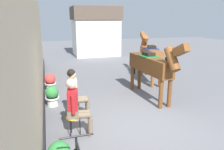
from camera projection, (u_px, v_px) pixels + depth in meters
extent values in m
plane|color=slate|center=(108.00, 89.00, 8.33)|extent=(40.00, 40.00, 0.00)
cube|color=#CCB793|center=(33.00, 55.00, 5.78)|extent=(0.30, 14.00, 3.40)
cube|color=black|center=(39.00, 107.00, 6.17)|extent=(0.34, 14.00, 0.36)
cube|color=silver|center=(96.00, 38.00, 15.90)|extent=(3.20, 2.40, 2.60)
cube|color=brown|center=(95.00, 13.00, 15.45)|extent=(3.40, 2.60, 0.90)
cylinder|color=gold|center=(73.00, 117.00, 4.90)|extent=(0.34, 0.34, 0.03)
cylinder|color=black|center=(80.00, 126.00, 4.98)|extent=(0.02, 0.02, 0.45)
cylinder|color=black|center=(71.00, 124.00, 5.07)|extent=(0.02, 0.02, 0.45)
cylinder|color=black|center=(71.00, 129.00, 4.84)|extent=(0.02, 0.02, 0.45)
cube|color=brown|center=(73.00, 113.00, 4.87)|extent=(0.29, 0.36, 0.20)
cube|color=maroon|center=(73.00, 99.00, 4.79)|extent=(0.28, 0.37, 0.44)
sphere|color=tan|center=(72.00, 85.00, 4.70)|extent=(0.20, 0.20, 0.20)
sphere|color=#B2A38E|center=(71.00, 83.00, 4.69)|extent=(0.22, 0.22, 0.22)
cylinder|color=brown|center=(82.00, 113.00, 4.99)|extent=(0.40, 0.20, 0.13)
cylinder|color=brown|center=(90.00, 124.00, 5.08)|extent=(0.11, 0.11, 0.46)
cylinder|color=brown|center=(82.00, 116.00, 4.83)|extent=(0.40, 0.20, 0.13)
cylinder|color=brown|center=(90.00, 127.00, 4.93)|extent=(0.11, 0.11, 0.46)
cylinder|color=maroon|center=(74.00, 98.00, 5.00)|extent=(0.09, 0.09, 0.42)
cylinder|color=maroon|center=(73.00, 105.00, 4.62)|extent=(0.09, 0.09, 0.42)
cylinder|color=red|center=(73.00, 102.00, 5.78)|extent=(0.34, 0.34, 0.03)
cylinder|color=black|center=(79.00, 110.00, 5.87)|extent=(0.02, 0.02, 0.45)
cylinder|color=black|center=(71.00, 109.00, 5.94)|extent=(0.02, 0.02, 0.45)
cylinder|color=black|center=(71.00, 112.00, 5.71)|extent=(0.02, 0.02, 0.45)
cube|color=brown|center=(73.00, 98.00, 5.75)|extent=(0.26, 0.33, 0.20)
cube|color=beige|center=(73.00, 87.00, 5.67)|extent=(0.24, 0.35, 0.44)
sphere|color=tan|center=(72.00, 74.00, 5.58)|extent=(0.20, 0.20, 0.20)
sphere|color=black|center=(71.00, 73.00, 5.57)|extent=(0.22, 0.22, 0.22)
cylinder|color=brown|center=(80.00, 98.00, 5.88)|extent=(0.39, 0.15, 0.13)
cylinder|color=brown|center=(87.00, 108.00, 6.00)|extent=(0.11, 0.11, 0.46)
cylinder|color=brown|center=(81.00, 100.00, 5.73)|extent=(0.39, 0.15, 0.13)
cylinder|color=brown|center=(88.00, 110.00, 5.85)|extent=(0.11, 0.11, 0.46)
cylinder|color=beige|center=(73.00, 86.00, 5.88)|extent=(0.09, 0.09, 0.42)
cylinder|color=beige|center=(74.00, 91.00, 5.50)|extent=(0.09, 0.09, 0.42)
cube|color=brown|center=(150.00, 65.00, 7.19)|extent=(0.58, 2.22, 0.52)
cylinder|color=brown|center=(169.00, 93.00, 6.54)|extent=(0.13, 0.13, 0.90)
cylinder|color=brown|center=(161.00, 94.00, 6.43)|extent=(0.13, 0.13, 0.90)
cylinder|color=brown|center=(139.00, 77.00, 8.29)|extent=(0.13, 0.13, 0.90)
cylinder|color=brown|center=(132.00, 78.00, 8.18)|extent=(0.13, 0.13, 0.90)
cylinder|color=brown|center=(172.00, 59.00, 6.01)|extent=(0.32, 0.65, 0.73)
cube|color=brown|center=(181.00, 50.00, 5.62)|extent=(0.21, 0.54, 0.40)
cube|color=black|center=(172.00, 54.00, 5.99)|extent=(0.08, 0.63, 0.48)
cylinder|color=black|center=(134.00, 66.00, 8.29)|extent=(0.11, 0.11, 0.65)
cube|color=#197238|center=(148.00, 56.00, 7.21)|extent=(0.54, 0.63, 0.03)
cube|color=black|center=(148.00, 54.00, 7.19)|extent=(0.31, 0.46, 0.12)
cube|color=brown|center=(151.00, 55.00, 9.20)|extent=(0.88, 2.24, 0.52)
cylinder|color=brown|center=(141.00, 66.00, 10.31)|extent=(0.13, 0.13, 0.90)
cylinder|color=brown|center=(148.00, 66.00, 10.34)|extent=(0.13, 0.13, 0.90)
cylinder|color=brown|center=(153.00, 76.00, 8.44)|extent=(0.13, 0.13, 0.90)
cylinder|color=brown|center=(160.00, 76.00, 8.47)|extent=(0.13, 0.13, 0.90)
cylinder|color=brown|center=(144.00, 43.00, 10.26)|extent=(0.40, 0.67, 0.73)
cube|color=brown|center=(143.00, 36.00, 10.51)|extent=(0.28, 0.55, 0.40)
cube|color=black|center=(145.00, 40.00, 10.20)|extent=(0.17, 0.63, 0.48)
cylinder|color=black|center=(158.00, 66.00, 8.17)|extent=(0.12, 0.12, 0.65)
cube|color=navy|center=(152.00, 49.00, 9.03)|extent=(0.61, 0.69, 0.03)
cube|color=black|center=(152.00, 47.00, 9.02)|extent=(0.36, 0.49, 0.12)
cylinder|color=beige|center=(53.00, 101.00, 6.70)|extent=(0.34, 0.34, 0.28)
cylinder|color=beige|center=(52.00, 98.00, 6.67)|extent=(0.43, 0.43, 0.04)
sphere|color=#2D7A38|center=(52.00, 92.00, 6.63)|extent=(0.40, 0.40, 0.40)
cylinder|color=beige|center=(51.00, 86.00, 8.19)|extent=(0.34, 0.34, 0.28)
cylinder|color=beige|center=(50.00, 83.00, 8.16)|extent=(0.43, 0.43, 0.04)
sphere|color=red|center=(50.00, 79.00, 8.12)|extent=(0.40, 0.40, 0.40)
cylinder|color=black|center=(76.00, 136.00, 3.08)|extent=(0.50, 0.03, 0.03)
cube|color=black|center=(72.00, 99.00, 6.98)|extent=(0.29, 0.27, 0.20)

